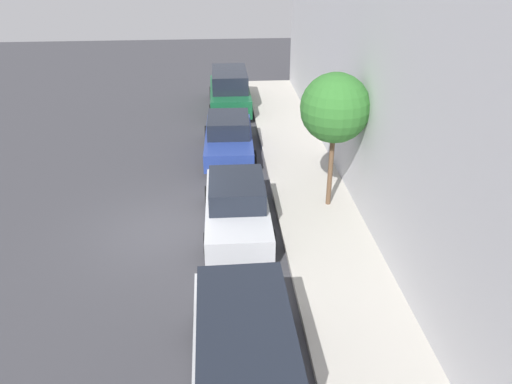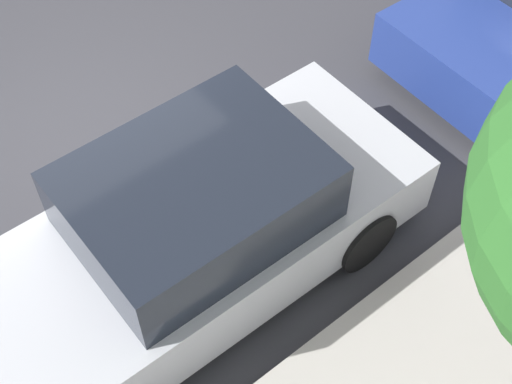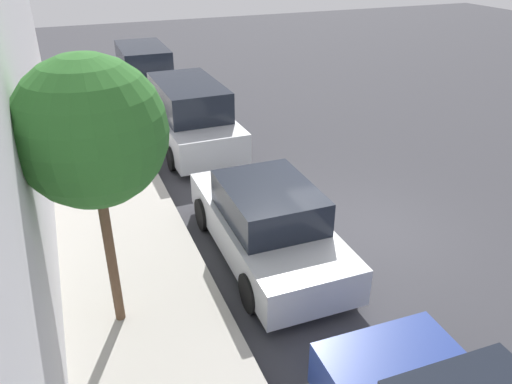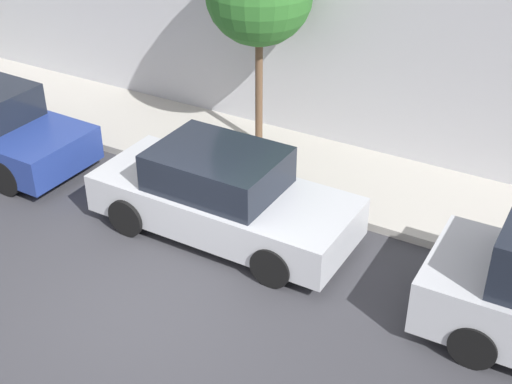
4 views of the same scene
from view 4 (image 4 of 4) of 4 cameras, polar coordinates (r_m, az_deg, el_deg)
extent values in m
plane|color=#38383D|center=(10.88, -8.67, -9.03)|extent=(60.00, 60.00, 0.00)
cube|color=#B2ADA3|center=(14.14, 3.01, 2.08)|extent=(2.54, 32.00, 0.15)
cylinder|color=black|center=(10.09, 17.02, -11.63)|extent=(0.22, 0.66, 0.66)
cylinder|color=black|center=(11.49, 19.33, -6.09)|extent=(0.22, 0.66, 0.66)
cube|color=#B7BABF|center=(12.02, -2.59, -0.98)|extent=(1.85, 4.52, 0.68)
cube|color=black|center=(11.73, -3.08, 1.88)|extent=(1.61, 2.12, 0.64)
cylinder|color=black|center=(12.28, -10.21, -1.95)|extent=(0.22, 0.68, 0.68)
cylinder|color=black|center=(13.41, -5.71, 1.50)|extent=(0.22, 0.68, 0.68)
cylinder|color=black|center=(10.96, 1.30, -5.96)|extent=(0.22, 0.68, 0.68)
cylinder|color=black|center=(12.21, 5.12, -1.73)|extent=(0.22, 0.68, 0.68)
cylinder|color=black|center=(13.97, -19.28, 1.12)|extent=(0.22, 0.70, 0.70)
cylinder|color=black|center=(14.97, -14.63, 3.99)|extent=(0.22, 0.70, 0.70)
cylinder|color=brown|center=(14.29, 0.24, 8.58)|extent=(0.15, 0.15, 2.59)
camera|label=1|loc=(10.88, 76.27, 13.27)|focal=35.00mm
camera|label=2|loc=(12.34, 13.68, 25.96)|focal=50.00mm
camera|label=3|loc=(17.57, -20.17, 25.26)|focal=35.00mm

